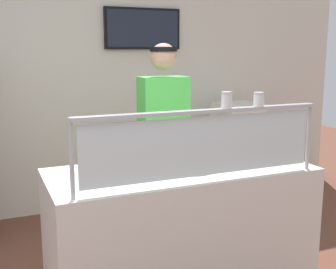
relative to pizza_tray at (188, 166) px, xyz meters
name	(u,v)px	position (x,y,z in m)	size (l,w,h in m)	color
ground_plane	(148,261)	(-0.05, 0.63, -0.97)	(12.00, 12.00, 0.00)	brown
shop_rear_unit	(99,83)	(-0.04, 2.10, 0.39)	(6.11, 0.13, 2.70)	silver
serving_counter	(181,237)	(-0.05, 0.00, -0.49)	(1.71, 0.74, 0.95)	silver
sneeze_guard	(204,136)	(-0.05, -0.31, 0.25)	(1.54, 0.06, 0.43)	#B2B5BC
pizza_tray	(188,166)	(0.00, 0.00, 0.00)	(0.40, 0.40, 0.04)	#9EA0A8
pizza_server	(191,163)	(0.01, -0.02, 0.02)	(0.07, 0.28, 0.01)	#ADAFB7
parmesan_shaker	(227,101)	(0.09, -0.31, 0.45)	(0.06, 0.06, 0.10)	white
pepper_flake_shaker	(259,100)	(0.31, -0.31, 0.45)	(0.06, 0.06, 0.08)	white
worker_figure	(164,138)	(0.13, 0.72, 0.04)	(0.41, 0.50, 1.76)	#23232D
prep_shelf	(237,165)	(1.39, 1.61, -0.54)	(0.70, 0.55, 0.86)	#B7BABF
pizza_box_stack	(238,115)	(1.39, 1.61, 0.03)	(0.50, 0.47, 0.27)	silver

